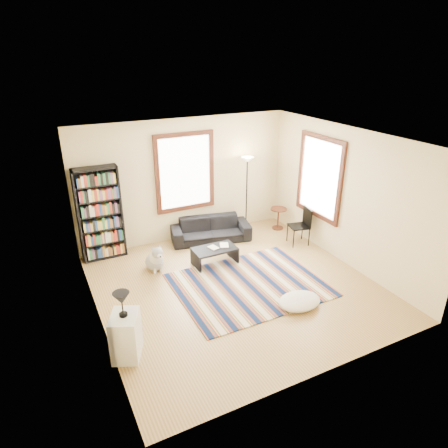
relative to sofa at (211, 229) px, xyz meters
name	(u,v)px	position (x,y,z in m)	size (l,w,h in m)	color
floor	(236,288)	(-0.42, -2.05, -0.32)	(5.00, 5.00, 0.10)	tan
ceiling	(238,136)	(-0.42, -2.05, 2.58)	(5.00, 5.00, 0.10)	white
wall_back	(184,180)	(-0.42, 0.50, 1.13)	(5.00, 0.10, 2.80)	beige
wall_front	(334,290)	(-0.42, -4.60, 1.13)	(5.00, 0.10, 2.80)	beige
wall_left	(87,248)	(-2.97, -2.05, 1.13)	(0.10, 5.00, 2.80)	beige
wall_right	(347,197)	(2.13, -2.05, 1.13)	(0.10, 5.00, 2.80)	beige
window_back	(185,172)	(-0.42, 0.42, 1.33)	(1.20, 0.06, 1.60)	white
window_right	(320,177)	(2.05, -1.25, 1.33)	(0.06, 1.20, 1.60)	white
rug	(249,285)	(-0.18, -2.13, -0.26)	(2.74, 2.19, 0.02)	#0D1C41
sofa	(211,229)	(0.00, 0.00, 0.00)	(1.83, 0.72, 0.54)	black
bookshelf	(100,214)	(-2.40, 0.27, 0.73)	(0.90, 0.30, 2.00)	black
coffee_table	(215,256)	(-0.40, -1.08, -0.09)	(0.90, 0.50, 0.36)	black
book_a	(210,249)	(-0.50, -1.08, 0.10)	(0.22, 0.16, 0.02)	beige
book_b	(220,245)	(-0.25, -1.03, 0.10)	(0.18, 0.24, 0.02)	beige
floor_cushion	(299,301)	(0.28, -3.11, -0.17)	(0.78, 0.59, 0.20)	white
floor_lamp	(247,195)	(1.01, 0.10, 0.66)	(0.30, 0.30, 1.86)	black
side_table	(278,219)	(1.78, -0.17, 0.00)	(0.40, 0.40, 0.54)	#4B1D12
folding_chair	(299,226)	(1.73, -1.07, 0.16)	(0.42, 0.40, 0.86)	black
white_cabinet	(126,336)	(-2.72, -2.97, 0.08)	(0.38, 0.50, 0.70)	silver
table_lamp	(122,304)	(-2.72, -2.97, 0.62)	(0.24, 0.24, 0.38)	black
dog	(154,257)	(-1.61, -0.74, 0.02)	(0.41, 0.58, 0.58)	silver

